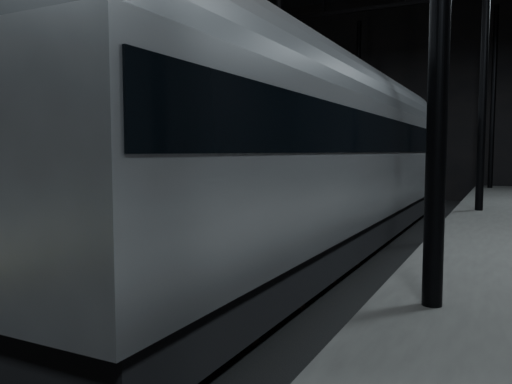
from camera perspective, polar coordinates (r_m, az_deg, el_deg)
The scene contains 6 objects.
ground at distance 12.13m, azimuth 3.50°, elevation -9.81°, with size 44.00×44.00×0.00m, color black.
platform_left at distance 16.43m, azimuth -21.37°, elevation -4.52°, with size 9.00×43.80×1.00m, color #4B4B49.
tactile_strip at distance 13.51m, azimuth -9.27°, elevation -4.02°, with size 0.50×43.80×0.01m, color olive.
track at distance 12.11m, azimuth 3.50°, elevation -9.50°, with size 2.40×43.00×0.24m.
train at distance 14.77m, azimuth 8.54°, elevation 5.26°, with size 3.21×21.45×5.73m.
woman at distance 16.88m, azimuth -9.82°, elevation 0.38°, with size 0.58×0.38×1.58m, color #987E5D.
Camera 1 is at (4.62, -10.79, 3.02)m, focal length 35.00 mm.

